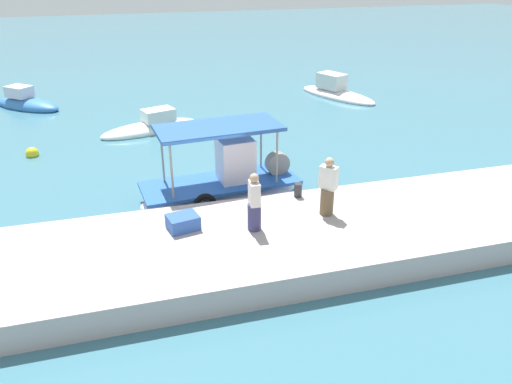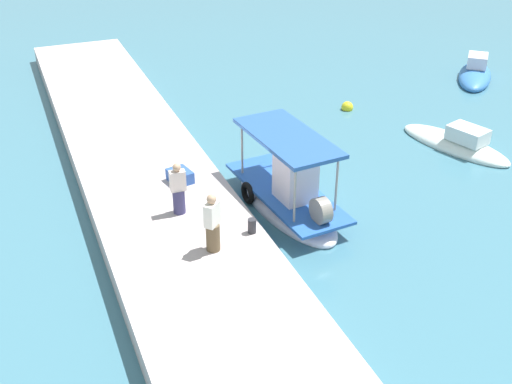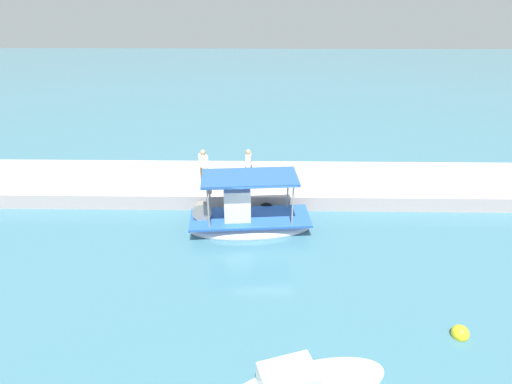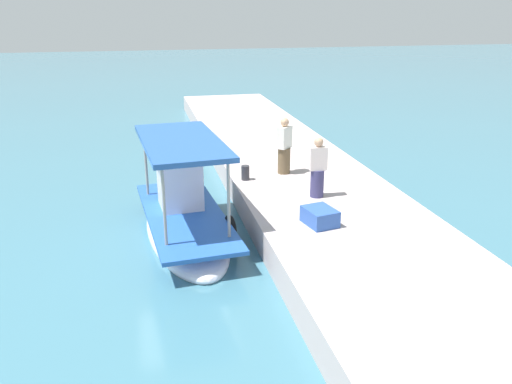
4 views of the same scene
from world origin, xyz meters
The scene contains 11 objects.
ground_plane centered at (0.00, 0.00, 0.00)m, with size 120.00×120.00×0.00m, color teal.
dock_quay centered at (0.00, -3.90, 0.37)m, with size 36.00×4.38×0.73m, color #BEAEAC.
main_fishing_boat centered at (0.75, -0.10, 0.47)m, with size 5.49×2.32×2.89m.
fisherman_near_bollard centered at (0.82, -3.66, 1.47)m, with size 0.38×0.48×1.62m.
fisherman_by_crate centered at (3.03, -3.36, 1.51)m, with size 0.54×0.54×1.71m.
mooring_bollard centered at (2.64, -2.08, 0.95)m, with size 0.24×0.24×0.43m, color #2D2D33.
cargo_crate centered at (-1.01, -3.10, 0.93)m, with size 0.80×0.64×0.39m, color #2F57AB.
marker_buoy centered at (-5.88, 5.84, 0.10)m, with size 0.52×0.52×0.52m.
moored_boat_near centered at (-6.97, 13.60, 0.22)m, with size 4.15×3.93×1.36m.
moored_boat_mid centered at (9.88, 11.21, 0.22)m, with size 3.71×5.42×1.50m.
moored_boat_far centered at (-0.93, 7.82, 0.16)m, with size 4.93×2.88×1.21m.
Camera 1 is at (-2.35, -15.03, 7.42)m, focal length 35.38 mm.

